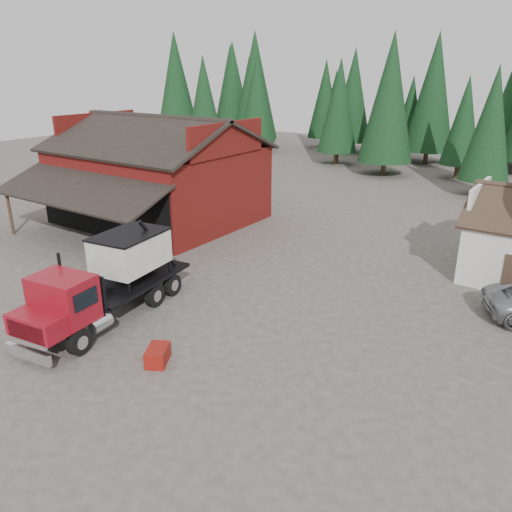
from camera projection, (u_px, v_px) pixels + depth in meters
The scene contains 8 objects.
ground at pixel (180, 312), 21.72m from camera, with size 120.00×120.00×0.00m, color #49413A.
red_barn at pixel (158, 182), 34.26m from camera, with size 12.80×13.63×7.18m.
conifer_backdrop at pixel (445, 167), 54.07m from camera, with size 76.00×16.00×16.00m, color black, non-canonical shape.
near_pine_a at pixel (204, 105), 52.76m from camera, with size 4.40×4.40×11.40m.
near_pine_b at pixel (491, 124), 39.57m from camera, with size 3.96×3.96×10.40m.
near_pine_d at pixel (389, 98), 47.45m from camera, with size 5.28×5.28×13.40m.
feed_truck at pixel (109, 278), 20.68m from camera, with size 3.43×8.77×3.85m.
equip_box at pixel (158, 355), 17.89m from camera, with size 0.70×1.10×0.60m, color maroon.
Camera 1 is at (13.80, -14.14, 9.91)m, focal length 35.00 mm.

